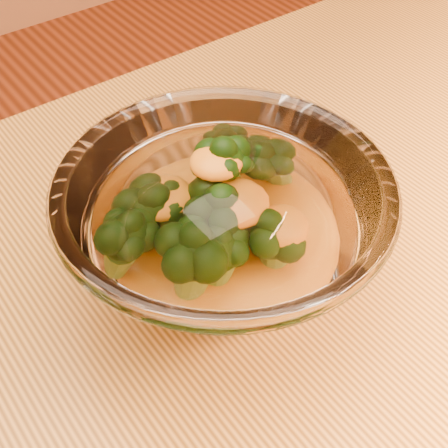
% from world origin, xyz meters
% --- Properties ---
extents(table, '(1.20, 0.80, 0.75)m').
position_xyz_m(table, '(0.00, 0.00, 0.65)').
color(table, gold).
rests_on(table, ground).
extents(glass_bowl, '(0.24, 0.24, 0.11)m').
position_xyz_m(glass_bowl, '(-0.11, 0.10, 0.81)').
color(glass_bowl, white).
rests_on(glass_bowl, table).
extents(cheese_sauce, '(0.12, 0.12, 0.03)m').
position_xyz_m(cheese_sauce, '(-0.11, 0.10, 0.78)').
color(cheese_sauce, orange).
rests_on(cheese_sauce, glass_bowl).
extents(broccoli_heap, '(0.16, 0.13, 0.08)m').
position_xyz_m(broccoli_heap, '(-0.12, 0.10, 0.82)').
color(broccoli_heap, black).
rests_on(broccoli_heap, cheese_sauce).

